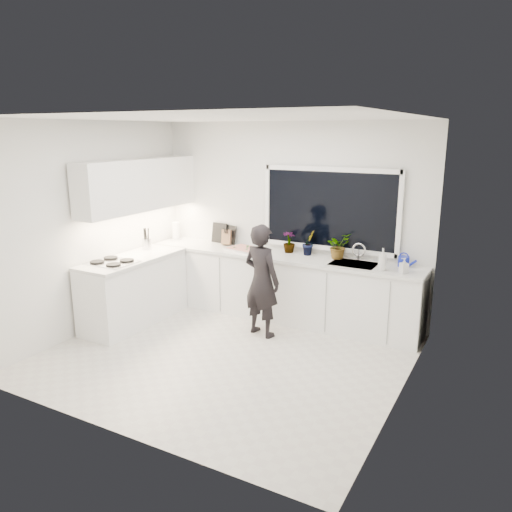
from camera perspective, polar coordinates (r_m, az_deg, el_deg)
The scene contains 25 objects.
floor at distance 5.98m, azimuth -3.58°, elevation -11.46°, with size 4.00×3.50×0.02m, color beige.
wall_back at distance 7.05m, azimuth 3.88°, elevation 4.13°, with size 4.00×0.02×2.70m, color white.
wall_left at distance 6.80m, azimuth -18.29°, elevation 3.08°, with size 0.02×3.50×2.70m, color white.
wall_right at distance 4.79m, azimuth 16.98°, elevation -1.21°, with size 0.02×3.50×2.70m, color white.
ceiling at distance 5.40m, azimuth -4.04°, elevation 15.60°, with size 4.00×3.50×0.02m, color white.
window at distance 6.76m, azimuth 8.42°, elevation 5.30°, with size 1.80×0.02×1.00m, color black.
base_cabinets_back at distance 6.99m, azimuth 2.69°, elevation -3.62°, with size 3.92×0.58×0.88m, color white.
base_cabinets_left at distance 7.03m, azimuth -13.74°, elevation -3.94°, with size 0.58×1.60×0.88m, color white.
countertop_back at distance 6.86m, azimuth 2.69°, elevation 0.02°, with size 3.94×0.62×0.04m, color silver.
countertop_left at distance 6.90m, azimuth -13.96°, elevation -0.30°, with size 0.62×1.60×0.04m, color silver.
upper_cabinets at distance 7.07m, azimuth -13.23°, elevation 7.91°, with size 0.34×2.10×0.70m, color white.
sink at distance 6.50m, azimuth 11.08°, elevation -1.29°, with size 0.58×0.42×0.14m, color silver.
faucet at distance 6.65m, azimuth 11.67°, elevation 0.44°, with size 0.03×0.03×0.22m, color silver.
stovetop at distance 6.66m, azimuth -16.12°, elevation -0.64°, with size 0.56×0.48×0.03m, color black.
person at distance 6.32m, azimuth 0.64°, elevation -2.82°, with size 0.53×0.35×1.45m, color black.
pizza_tray at distance 7.07m, azimuth -1.22°, elevation 0.76°, with size 0.50×0.37×0.03m, color silver.
pizza at distance 7.07m, azimuth -1.22°, elevation 0.89°, with size 0.46×0.33×0.01m, color #D3431C.
watering_can at distance 6.48m, azimuth 16.52°, elevation -0.61°, with size 0.14×0.14×0.13m, color #1220AB.
paper_towel_roll at distance 7.88m, azimuth -9.14°, elevation 2.81°, with size 0.11×0.11×0.26m, color white.
knife_block at distance 7.41m, azimuth -3.39°, elevation 2.09°, with size 0.13×0.10×0.22m, color olive.
utensil_crock at distance 7.29m, azimuth -12.37°, elevation 1.35°, with size 0.13×0.13×0.16m, color #AAA9AD.
picture_frame_large at distance 7.48m, azimuth -2.92°, elevation 2.45°, with size 0.22×0.02×0.28m, color black.
picture_frame_small at distance 7.58m, azimuth -4.22°, elevation 2.67°, with size 0.25×0.02×0.30m, color black.
herb_plants at distance 6.75m, azimuth 7.60°, elevation 1.32°, with size 1.00×0.40×0.34m.
soap_bottles at distance 6.20m, azimuth 14.97°, elevation -0.62°, with size 0.39×0.14×0.27m.
Camera 1 is at (2.89, -4.55, 2.56)m, focal length 35.00 mm.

